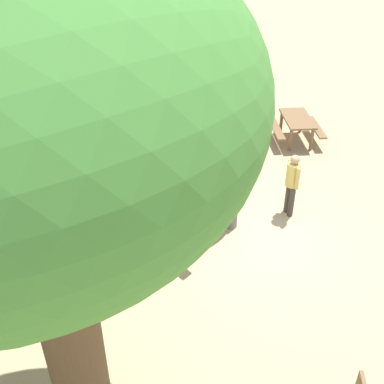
# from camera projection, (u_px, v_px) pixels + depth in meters

# --- Properties ---
(ground_plane) EXTENTS (60.00, 60.00, 0.00)m
(ground_plane) POSITION_uv_depth(u_px,v_px,m) (249.00, 239.00, 10.88)
(ground_plane) COLOR tan
(elephant) EXTENTS (2.40, 1.71, 1.66)m
(elephant) POSITION_uv_depth(u_px,v_px,m) (201.00, 196.00, 10.45)
(elephant) COLOR slate
(elephant) RESTS_ON ground_plane
(person_handler) EXTENTS (0.35, 0.42, 1.62)m
(person_handler) POSITION_uv_depth(u_px,v_px,m) (292.00, 181.00, 11.18)
(person_handler) COLOR #3F3833
(person_handler) RESTS_ON ground_plane
(shade_tree_main) EXTENTS (4.86, 4.45, 6.88)m
(shade_tree_main) POSITION_uv_depth(u_px,v_px,m) (26.00, 116.00, 4.40)
(shade_tree_main) COLOR brown
(shade_tree_main) RESTS_ON ground_plane
(picnic_table_near) EXTENTS (2.09, 2.09, 0.78)m
(picnic_table_near) POSITION_uv_depth(u_px,v_px,m) (297.00, 124.00, 14.54)
(picnic_table_near) COLOR brown
(picnic_table_near) RESTS_ON ground_plane
(market_stall_teal) EXTENTS (2.50, 2.50, 2.52)m
(market_stall_teal) POSITION_uv_depth(u_px,v_px,m) (31.00, 73.00, 16.61)
(market_stall_teal) COLOR #59514C
(market_stall_teal) RESTS_ON ground_plane
(market_stall_blue) EXTENTS (2.50, 2.50, 2.52)m
(market_stall_blue) POSITION_uv_depth(u_px,v_px,m) (83.00, 54.00, 18.42)
(market_stall_blue) COLOR #59514C
(market_stall_blue) RESTS_ON ground_plane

